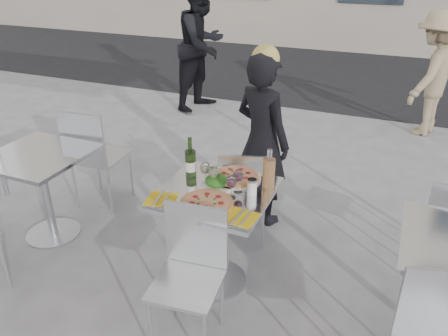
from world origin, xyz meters
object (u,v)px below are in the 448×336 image
at_px(pizza_far, 236,177).
at_px(napkin_right, 241,217).
at_px(pedestrian_b, 432,74).
at_px(chair_far, 243,190).
at_px(pizza_near, 206,203).
at_px(pedestrian_a, 202,45).
at_px(carafe, 269,174).
at_px(side_table_left, 42,178).
at_px(sugar_shaker, 252,187).
at_px(woman_diner, 262,141).
at_px(napkin_left, 161,199).
at_px(wineglass_white_b, 213,173).
at_px(chair_near, 191,265).
at_px(wineglass_red_a, 231,183).
at_px(main_table, 215,219).
at_px(salad_plate, 217,182).
at_px(wine_bottle, 191,163).
at_px(wineglass_white_a, 205,169).
at_px(side_chair_lfar, 93,151).
at_px(wineglass_red_b, 238,176).

bearing_deg(pizza_far, napkin_right, -64.67).
distance_m(pedestrian_b, napkin_right, 4.06).
distance_m(chair_far, napkin_right, 0.84).
bearing_deg(pedestrian_b, pizza_near, 2.15).
bearing_deg(pedestrian_a, carafe, -136.47).
distance_m(side_table_left, sugar_shaker, 1.75).
distance_m(woman_diner, carafe, 0.86).
relative_size(pedestrian_b, napkin_left, 7.39).
bearing_deg(wineglass_white_b, chair_near, -81.44).
xyz_separation_m(chair_near, carafe, (0.27, 0.61, 0.37)).
bearing_deg(pizza_near, wineglass_red_a, 51.08).
bearing_deg(sugar_shaker, pedestrian_b, 73.47).
height_order(pedestrian_b, napkin_left, pedestrian_b).
relative_size(sugar_shaker, napkin_right, 0.53).
bearing_deg(woman_diner, main_table, 113.57).
bearing_deg(salad_plate, pizza_far, 63.04).
bearing_deg(side_table_left, wine_bottle, 5.07).
height_order(wine_bottle, carafe, wine_bottle).
xyz_separation_m(pedestrian_b, wineglass_white_a, (-1.42, -3.63, 0.09)).
bearing_deg(side_chair_lfar, salad_plate, 158.18).
height_order(chair_far, pizza_far, chair_far).
bearing_deg(chair_near, salad_plate, 90.45).
relative_size(main_table, salad_plate, 3.41).
relative_size(side_table_left, napkin_right, 3.74).
bearing_deg(napkin_left, wineglass_white_b, 38.15).
bearing_deg(napkin_left, salad_plate, 38.47).
bearing_deg(pizza_near, sugar_shaker, 47.05).
bearing_deg(chair_near, pedestrian_b, 66.76).
height_order(chair_near, pizza_near, chair_near).
relative_size(pizza_near, wineglass_white_b, 2.11).
height_order(wine_bottle, napkin_left, wine_bottle).
distance_m(pedestrian_b, wine_bottle, 3.91).
distance_m(pizza_far, napkin_right, 0.49).
bearing_deg(sugar_shaker, wineglass_red_a, -138.00).
height_order(carafe, napkin_left, carafe).
height_order(salad_plate, napkin_left, salad_plate).
height_order(side_table_left, wineglass_red_a, wineglass_red_a).
bearing_deg(salad_plate, wineglass_red_a, -34.28).
relative_size(chair_near, salad_plate, 3.85).
relative_size(chair_far, pedestrian_b, 0.53).
bearing_deg(wineglass_white_a, napkin_right, -38.81).
distance_m(pedestrian_a, pedestrian_b, 3.09).
relative_size(side_chair_lfar, pizza_far, 2.75).
height_order(wineglass_red_b, napkin_left, wineglass_red_b).
relative_size(main_table, wineglass_white_a, 4.76).
bearing_deg(pizza_far, wineglass_white_a, -138.96).
xyz_separation_m(wineglass_white_a, napkin_right, (0.37, -0.30, -0.11)).
bearing_deg(wineglass_red_a, pedestrian_a, 118.01).
bearing_deg(napkin_right, main_table, 145.30).
height_order(side_table_left, wineglass_white_b, wineglass_white_b).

